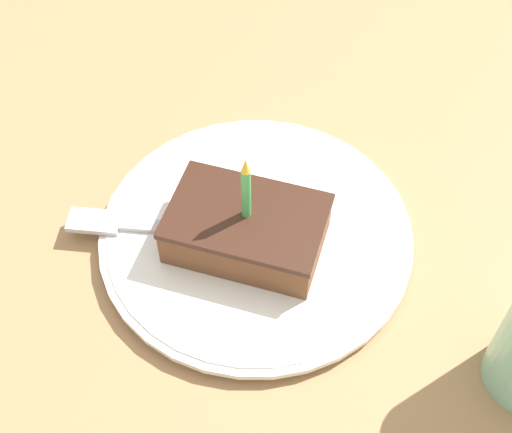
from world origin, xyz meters
The scene contains 4 objects.
ground_plane centered at (0.00, 0.00, -0.02)m, with size 2.40×2.40×0.04m.
plate centered at (0.00, 0.03, 0.01)m, with size 0.27×0.27×0.01m.
cake_slice centered at (-0.01, 0.03, 0.03)m, with size 0.08×0.13×0.10m.
fork centered at (-0.02, 0.11, 0.02)m, with size 0.05×0.19×0.00m.
Camera 1 is at (-0.34, -0.08, 0.50)m, focal length 50.00 mm.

